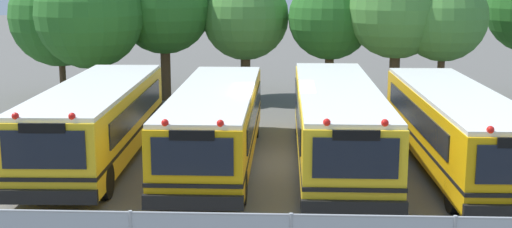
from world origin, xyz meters
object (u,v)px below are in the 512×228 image
at_px(school_bus_3, 456,126).
at_px(tree_0, 62,15).
at_px(school_bus_2, 337,121).
at_px(tree_2, 162,6).
at_px(tree_1, 85,14).
at_px(tree_5, 398,9).
at_px(school_bus_0, 97,120).
at_px(tree_3, 246,17).
at_px(school_bus_1, 216,122).
at_px(tree_4, 331,18).
at_px(tree_6, 444,17).

relative_size(school_bus_3, tree_0, 1.80).
distance_m(school_bus_2, tree_0, 17.01).
height_order(school_bus_2, tree_2, tree_2).
relative_size(tree_1, tree_5, 0.99).
bearing_deg(tree_1, school_bus_0, -72.39).
bearing_deg(tree_0, school_bus_0, -67.79).
relative_size(school_bus_2, tree_1, 1.78).
xyz_separation_m(tree_2, tree_3, (3.93, 0.45, -0.56)).
height_order(school_bus_3, tree_5, tree_5).
xyz_separation_m(school_bus_2, school_bus_3, (3.62, -0.34, -0.05)).
bearing_deg(school_bus_1, school_bus_0, -0.54).
height_order(school_bus_3, tree_1, tree_1).
distance_m(school_bus_1, tree_0, 14.60).
xyz_separation_m(school_bus_3, tree_4, (-3.20, 10.94, 2.61)).
bearing_deg(tree_3, school_bus_1, -91.41).
bearing_deg(tree_1, school_bus_3, -33.47).
xyz_separation_m(school_bus_0, tree_2, (0.16, 11.16, 3.09)).
height_order(tree_1, tree_2, tree_2).
bearing_deg(tree_2, tree_3, 6.52).
bearing_deg(school_bus_3, tree_0, -37.43).
distance_m(school_bus_2, school_bus_3, 3.64).
bearing_deg(school_bus_0, school_bus_2, 179.43).
bearing_deg(school_bus_3, school_bus_1, -2.57).
bearing_deg(school_bus_3, school_bus_2, -6.34).
relative_size(tree_0, tree_4, 1.07).
distance_m(tree_1, tree_4, 11.07).
bearing_deg(tree_3, tree_0, -179.41).
height_order(school_bus_1, tree_5, tree_5).
bearing_deg(school_bus_0, school_bus_1, 178.12).
bearing_deg(school_bus_0, school_bus_3, 177.47).
bearing_deg(school_bus_2, tree_5, -109.11).
distance_m(tree_2, tree_5, 10.86).
relative_size(school_bus_3, tree_1, 1.73).
height_order(tree_0, tree_2, tree_2).
relative_size(school_bus_3, tree_4, 1.93).
bearing_deg(tree_5, tree_0, 173.14).
xyz_separation_m(school_bus_3, tree_3, (-7.16, 11.85, 2.58)).
bearing_deg(school_bus_2, tree_4, -92.44).
xyz_separation_m(school_bus_2, tree_5, (3.28, 9.54, 3.02)).
bearing_deg(tree_5, tree_3, 163.89).
relative_size(school_bus_0, tree_0, 1.67).
xyz_separation_m(school_bus_1, tree_4, (4.25, 10.74, 2.61)).
relative_size(school_bus_1, tree_4, 1.86).
distance_m(school_bus_3, tree_0, 20.00).
distance_m(school_bus_2, tree_3, 12.31).
xyz_separation_m(school_bus_0, school_bus_3, (11.25, -0.23, -0.04)).
distance_m(tree_3, tree_6, 9.08).
distance_m(school_bus_0, school_bus_1, 3.81).
relative_size(school_bus_2, tree_6, 1.96).
relative_size(tree_4, tree_6, 0.99).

